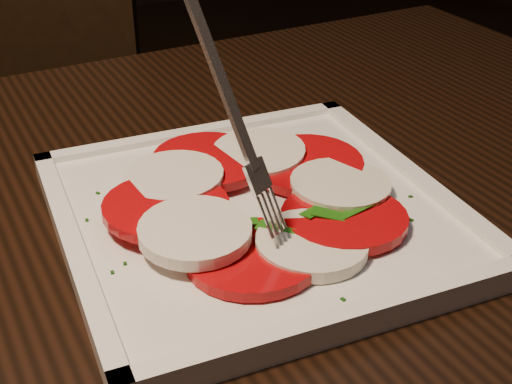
{
  "coord_description": "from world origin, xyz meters",
  "views": [
    {
      "loc": [
        -0.15,
        -0.68,
        1.07
      ],
      "look_at": [
        0.04,
        -0.22,
        0.78
      ],
      "focal_mm": 50.0,
      "sensor_mm": 36.0,
      "label": 1
    }
  ],
  "objects": [
    {
      "name": "plate",
      "position": [
        0.04,
        -0.22,
        0.76
      ],
      "size": [
        0.31,
        0.31,
        0.01
      ],
      "primitive_type": "cube",
      "rotation": [
        0.0,
        0.0,
        0.01
      ],
      "color": "white",
      "rests_on": "table"
    },
    {
      "name": "fork",
      "position": [
        0.0,
        -0.25,
        0.87
      ],
      "size": [
        0.07,
        0.09,
        0.17
      ],
      "primitive_type": null,
      "rotation": [
        0.0,
        0.0,
        0.57
      ],
      "color": "white",
      "rests_on": "caprese_salad"
    },
    {
      "name": "chair",
      "position": [
        -0.12,
        0.46,
        0.53
      ],
      "size": [
        0.55,
        0.55,
        0.93
      ],
      "rotation": [
        0.0,
        0.0,
        -0.39
      ],
      "color": "black",
      "rests_on": "ground"
    },
    {
      "name": "table",
      "position": [
        -0.02,
        -0.2,
        0.65
      ],
      "size": [
        1.27,
        0.91,
        0.75
      ],
      "rotation": [
        0.0,
        0.0,
        0.09
      ],
      "color": "black",
      "rests_on": "ground"
    },
    {
      "name": "caprese_salad",
      "position": [
        0.04,
        -0.22,
        0.77
      ],
      "size": [
        0.26,
        0.25,
        0.02
      ],
      "color": "#BB040D",
      "rests_on": "plate"
    }
  ]
}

